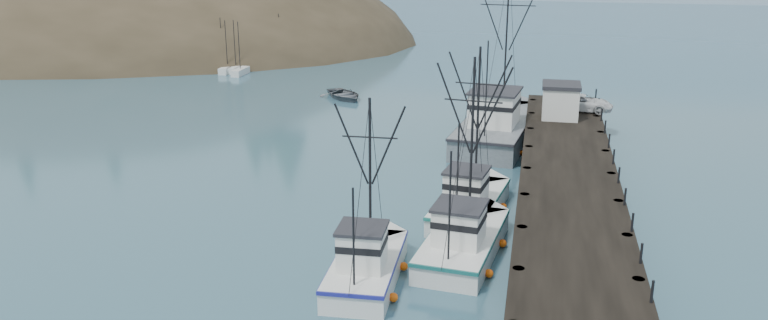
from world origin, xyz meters
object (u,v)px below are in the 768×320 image
Objects in this scene: work_vessel at (499,124)px; pier at (568,175)px; trawler_mid at (367,263)px; pickup_truck at (583,103)px; trawler_near at (465,239)px; pier_shed at (561,100)px; trawler_far at (471,201)px; motorboat at (344,98)px.

pier is at bearing -69.08° from work_vessel.
trawler_mid is 1.88× the size of pickup_truck.
trawler_near reaches higher than pier_shed.
pier_shed is at bearing 152.43° from pickup_truck.
trawler_near is at bearing 42.60° from trawler_mid.
trawler_far is 0.61× the size of work_vessel.
trawler_near reaches higher than motorboat.
trawler_mid is 32.21m from pickup_truck.
trawler_near is (-5.58, -9.44, -0.87)m from pier.
trawler_far is 17.28m from work_vessel.
work_vessel reaches higher than motorboat.
pier is 16.80m from trawler_mid.
trawler_far is 18.51m from pier_shed.
pier is at bearing 53.48° from trawler_mid.
trawler_near is 1.96× the size of motorboat.
pickup_truck is (1.50, 16.56, 1.00)m from pier.
motorboat is (-11.46, 39.04, -0.82)m from trawler_mid.
trawler_near is 23.00m from work_vessel.
pier is 13.93m from pier_shed.
pier_shed is at bearing 77.40° from trawler_near.
pickup_truck is 24.79m from motorboat.
motorboat is (-15.86, 34.99, -0.82)m from trawler_near.
pier_shed is at bearing 70.63° from trawler_mid.
motorboat is at bearing 114.38° from trawler_near.
work_vessel is 3.10× the size of motorboat.
work_vessel is at bearing 110.92° from pier.
pier is 33.41m from motorboat.
pickup_truck is (7.08, 26.00, 1.87)m from trawler_near.
pier is 14.52m from work_vessel.
trawler_near is 27.01m from pickup_truck.
work_vessel reaches higher than pickup_truck.
pier_shed reaches higher than pickup_truck.
trawler_near is 2.17× the size of pickup_truck.
trawler_mid is 2.93× the size of pier_shed.
pickup_truck is at bearing 70.23° from trawler_far.
trawler_far is at bearing 66.76° from trawler_mid.
trawler_mid is 27.47m from work_vessel.
trawler_mid reaches higher than pier_shed.
work_vessel is (-5.18, 13.56, -0.46)m from pier.
trawler_mid is at bearing -113.24° from trawler_far.
pier_shed is at bearing 72.88° from trawler_far.
trawler_mid is 0.90× the size of trawler_far.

